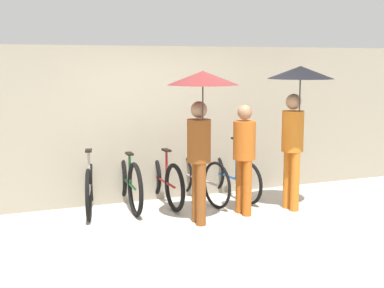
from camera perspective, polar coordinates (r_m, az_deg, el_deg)
The scene contains 10 objects.
ground_plane at distance 6.90m, azimuth 1.53°, elevation -9.72°, with size 30.00×30.00×0.00m, color #B7B2A8.
back_wall at distance 8.47m, azimuth -3.89°, elevation 2.17°, with size 10.79×0.12×2.43m.
parked_bicycle_0 at distance 8.03m, azimuth -10.81°, elevation -4.38°, with size 0.57×1.66×1.00m.
parked_bicycle_1 at distance 8.16m, azimuth -6.92°, elevation -3.94°, with size 0.44×1.80×1.01m.
parked_bicycle_2 at distance 8.31m, azimuth -3.13°, elevation -3.84°, with size 0.44×1.70×1.04m.
parked_bicycle_3 at distance 8.46m, azimuth 0.60°, elevation -3.56°, with size 0.47×1.76×1.03m.
parked_bicycle_4 at distance 8.70m, azimuth 4.04°, elevation -3.36°, with size 0.44×1.69×1.06m.
pedestrian_leading at distance 7.00m, azimuth 1.00°, elevation 3.89°, with size 0.93×0.93×2.07m.
pedestrian_center at distance 7.65m, azimuth 5.59°, elevation -0.78°, with size 0.32×0.32×1.59m.
pedestrian_trailing at distance 7.85m, azimuth 11.17°, elevation 4.61°, with size 0.95×0.95×2.13m.
Camera 1 is at (-2.63, -5.99, 2.20)m, focal length 50.00 mm.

